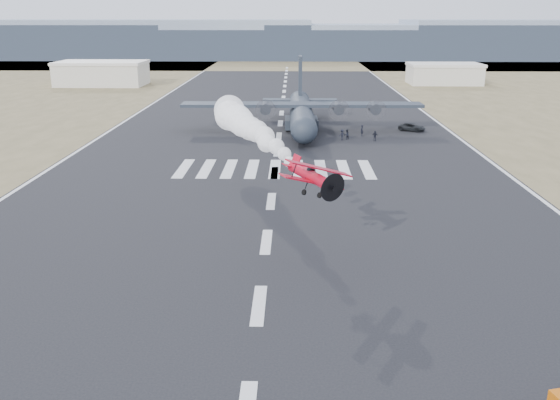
{
  "coord_description": "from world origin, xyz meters",
  "views": [
    {
      "loc": [
        2.27,
        -25.03,
        19.29
      ],
      "look_at": [
        1.22,
        23.68,
        4.0
      ],
      "focal_mm": 38.0,
      "sensor_mm": 36.0,
      "label": 1
    }
  ],
  "objects_px": {
    "aerobatic_biplane": "(312,176)",
    "crew_b": "(249,130)",
    "hangar_left": "(102,73)",
    "crew_c": "(342,135)",
    "crew_e": "(293,130)",
    "crew_h": "(347,134)",
    "transport_aircraft": "(301,112)",
    "crew_a": "(255,135)",
    "hangar_right": "(444,73)",
    "crew_g": "(362,131)",
    "crew_f": "(242,129)",
    "support_vehicle": "(412,127)",
    "crew_d": "(375,136)"
  },
  "relations": [
    {
      "from": "hangar_left",
      "to": "hangar_right",
      "type": "distance_m",
      "value": 98.13
    },
    {
      "from": "crew_c",
      "to": "crew_e",
      "type": "xyz_separation_m",
      "value": [
        -7.84,
        3.91,
        -0.05
      ]
    },
    {
      "from": "hangar_right",
      "to": "crew_b",
      "type": "distance_m",
      "value": 92.1
    },
    {
      "from": "crew_b",
      "to": "crew_a",
      "type": "bearing_deg",
      "value": -166.12
    },
    {
      "from": "crew_a",
      "to": "crew_f",
      "type": "height_order",
      "value": "crew_a"
    },
    {
      "from": "hangar_left",
      "to": "crew_b",
      "type": "height_order",
      "value": "hangar_left"
    },
    {
      "from": "crew_e",
      "to": "crew_c",
      "type": "bearing_deg",
      "value": 143.35
    },
    {
      "from": "crew_f",
      "to": "crew_g",
      "type": "distance_m",
      "value": 20.02
    },
    {
      "from": "aerobatic_biplane",
      "to": "transport_aircraft",
      "type": "height_order",
      "value": "transport_aircraft"
    },
    {
      "from": "crew_h",
      "to": "crew_b",
      "type": "bearing_deg",
      "value": -45.09
    },
    {
      "from": "aerobatic_biplane",
      "to": "crew_e",
      "type": "xyz_separation_m",
      "value": [
        -1.42,
        53.27,
        -6.46
      ]
    },
    {
      "from": "crew_f",
      "to": "crew_c",
      "type": "bearing_deg",
      "value": 55.65
    },
    {
      "from": "hangar_right",
      "to": "crew_f",
      "type": "distance_m",
      "value": 92.64
    },
    {
      "from": "transport_aircraft",
      "to": "support_vehicle",
      "type": "xyz_separation_m",
      "value": [
        19.19,
        -1.05,
        -2.42
      ]
    },
    {
      "from": "hangar_left",
      "to": "crew_c",
      "type": "height_order",
      "value": "hangar_left"
    },
    {
      "from": "hangar_right",
      "to": "crew_f",
      "type": "relative_size",
      "value": 11.83
    },
    {
      "from": "crew_c",
      "to": "crew_e",
      "type": "bearing_deg",
      "value": -45.44
    },
    {
      "from": "crew_d",
      "to": "crew_e",
      "type": "height_order",
      "value": "crew_d"
    },
    {
      "from": "crew_b",
      "to": "crew_g",
      "type": "relative_size",
      "value": 0.87
    },
    {
      "from": "crew_b",
      "to": "crew_f",
      "type": "relative_size",
      "value": 0.92
    },
    {
      "from": "transport_aircraft",
      "to": "support_vehicle",
      "type": "relative_size",
      "value": 8.91
    },
    {
      "from": "aerobatic_biplane",
      "to": "hangar_right",
      "type": "bearing_deg",
      "value": 54.24
    },
    {
      "from": "hangar_left",
      "to": "transport_aircraft",
      "type": "xyz_separation_m",
      "value": [
        55.8,
        -66.81,
        -0.35
      ]
    },
    {
      "from": "transport_aircraft",
      "to": "crew_h",
      "type": "relative_size",
      "value": 25.31
    },
    {
      "from": "crew_b",
      "to": "crew_e",
      "type": "distance_m",
      "value": 7.52
    },
    {
      "from": "aerobatic_biplane",
      "to": "crew_f",
      "type": "bearing_deg",
      "value": 82.71
    },
    {
      "from": "hangar_right",
      "to": "crew_h",
      "type": "xyz_separation_m",
      "value": [
        -34.97,
        -80.6,
        -2.2
      ]
    },
    {
      "from": "crew_h",
      "to": "hangar_left",
      "type": "bearing_deg",
      "value": -81.29
    },
    {
      "from": "aerobatic_biplane",
      "to": "transport_aircraft",
      "type": "xyz_separation_m",
      "value": [
        -0.01,
        58.61,
        -4.2
      ]
    },
    {
      "from": "hangar_right",
      "to": "crew_g",
      "type": "height_order",
      "value": "hangar_right"
    },
    {
      "from": "crew_d",
      "to": "crew_g",
      "type": "distance_m",
      "value": 4.49
    },
    {
      "from": "hangar_left",
      "to": "crew_a",
      "type": "height_order",
      "value": "hangar_left"
    },
    {
      "from": "aerobatic_biplane",
      "to": "transport_aircraft",
      "type": "distance_m",
      "value": 58.76
    },
    {
      "from": "transport_aircraft",
      "to": "crew_d",
      "type": "relative_size",
      "value": 24.73
    },
    {
      "from": "crew_b",
      "to": "crew_e",
      "type": "height_order",
      "value": "crew_e"
    },
    {
      "from": "support_vehicle",
      "to": "crew_h",
      "type": "xyz_separation_m",
      "value": [
        -11.95,
        -7.74,
        0.17
      ]
    },
    {
      "from": "hangar_right",
      "to": "crew_a",
      "type": "relative_size",
      "value": 11.01
    },
    {
      "from": "support_vehicle",
      "to": "crew_b",
      "type": "xyz_separation_m",
      "value": [
        -28.09,
        -3.72,
        0.16
      ]
    },
    {
      "from": "hangar_right",
      "to": "aerobatic_biplane",
      "type": "xyz_separation_m",
      "value": [
        -42.19,
        -130.42,
        4.26
      ]
    },
    {
      "from": "hangar_right",
      "to": "crew_b",
      "type": "relative_size",
      "value": 12.85
    },
    {
      "from": "crew_c",
      "to": "transport_aircraft",
      "type": "bearing_deg",
      "value": -74.11
    },
    {
      "from": "crew_d",
      "to": "crew_e",
      "type": "distance_m",
      "value": 13.84
    },
    {
      "from": "transport_aircraft",
      "to": "crew_g",
      "type": "distance_m",
      "value": 11.76
    },
    {
      "from": "hangar_left",
      "to": "crew_g",
      "type": "distance_m",
      "value": 98.05
    },
    {
      "from": "crew_g",
      "to": "hangar_left",
      "type": "bearing_deg",
      "value": -135.79
    },
    {
      "from": "crew_d",
      "to": "crew_g",
      "type": "bearing_deg",
      "value": -52.51
    },
    {
      "from": "hangar_left",
      "to": "crew_c",
      "type": "distance_m",
      "value": 98.31
    },
    {
      "from": "transport_aircraft",
      "to": "crew_e",
      "type": "distance_m",
      "value": 5.96
    },
    {
      "from": "crew_b",
      "to": "transport_aircraft",
      "type": "bearing_deg",
      "value": -61.78
    },
    {
      "from": "aerobatic_biplane",
      "to": "crew_b",
      "type": "bearing_deg",
      "value": 81.58
    }
  ]
}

